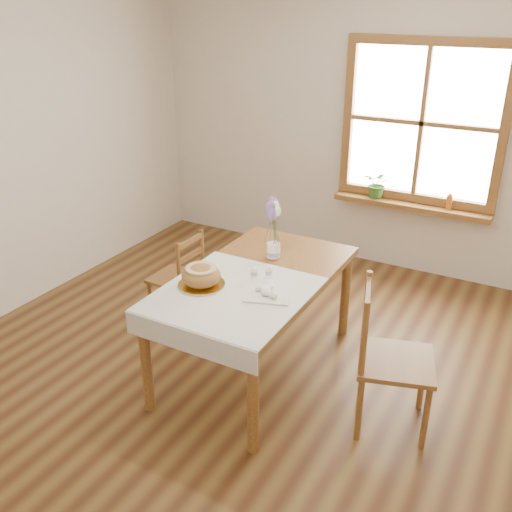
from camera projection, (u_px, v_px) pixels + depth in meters
The scene contains 18 objects.
ground at pixel (235, 390), 3.95m from camera, with size 5.00×5.00×0.00m, color brown.
room_walls at pixel (230, 146), 3.24m from camera, with size 4.60×5.10×2.65m.
window at pixel (422, 123), 5.09m from camera, with size 1.46×0.08×1.46m.
window_sill at pixel (411, 206), 5.35m from camera, with size 1.46×0.20×0.05m.
dining_table at pixel (256, 287), 3.91m from camera, with size 0.90×1.60×0.75m.
table_linen at pixel (233, 294), 3.63m from camera, with size 0.91×0.99×0.01m, color silver.
chair_left at pixel (176, 276), 4.67m from camera, with size 0.37×0.38×0.79m, color #98622F, non-canonical shape.
chair_right at pixel (396, 360), 3.45m from camera, with size 0.45×0.47×0.96m, color #98622F, non-canonical shape.
bread_plate at pixel (202, 285), 3.72m from camera, with size 0.30×0.30×0.02m, color white.
bread_loaf at pixel (201, 274), 3.69m from camera, with size 0.26×0.26×0.14m, color #A37939.
egg_napkin at pixel (268, 295), 3.60m from camera, with size 0.29×0.24×0.01m, color silver.
eggs at pixel (268, 290), 3.59m from camera, with size 0.22×0.20×0.05m, color white, non-canonical shape.
salt_shaker at pixel (254, 272), 3.81m from camera, with size 0.05×0.05×0.09m, color white.
pepper_shaker at pixel (269, 271), 3.82m from camera, with size 0.05×0.05×0.09m, color white.
flower_vase at pixel (273, 251), 4.12m from camera, with size 0.10×0.10×0.11m, color white.
lavender_bouquet at pixel (274, 223), 4.03m from camera, with size 0.17×0.17×0.33m, color #745597, non-canonical shape.
potted_plant at pixel (378, 187), 5.44m from camera, with size 0.25×0.27×0.21m, color #3D6D2B.
amber_bottle at pixel (449, 201), 5.16m from camera, with size 0.05×0.05×0.15m, color #B16320.
Camera 1 is at (1.68, -2.73, 2.49)m, focal length 40.00 mm.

